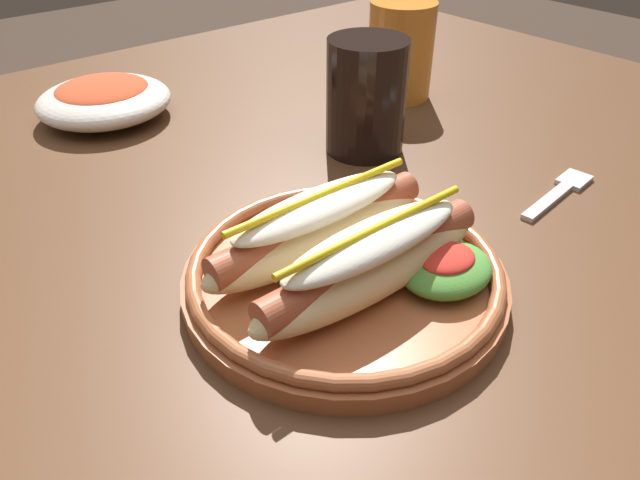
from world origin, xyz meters
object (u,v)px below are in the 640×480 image
fork (560,191)px  extra_cup (401,51)px  hot_dog_plate (349,261)px  side_bowl (104,99)px  soda_cup (366,97)px

fork → extra_cup: bearing=71.0°
hot_dog_plate → fork: size_ratio=2.10×
extra_cup → side_bowl: (-0.33, 0.19, -0.04)m
soda_cup → side_bowl: bearing=124.3°
fork → extra_cup: 0.30m
hot_dog_plate → fork: hot_dog_plate is taller
hot_dog_plate → side_bowl: hot_dog_plate is taller
fork → soda_cup: soda_cup is taller
hot_dog_plate → soda_cup: 0.25m
soda_cup → side_bowl: (-0.19, 0.27, -0.04)m
fork → extra_cup: size_ratio=0.99×
fork → side_bowl: size_ratio=0.74×
extra_cup → side_bowl: extra_cup is taller
soda_cup → extra_cup: bearing=31.2°
hot_dog_plate → extra_cup: extra_cup is taller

